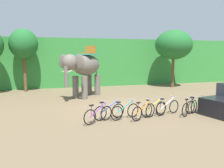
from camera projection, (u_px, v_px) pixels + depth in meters
The scene contains 13 objects.
ground_plane at pixel (123, 108), 13.45m from camera, with size 80.00×80.00×0.00m, color brown.
foliage_hedge at pixel (87, 62), 24.76m from camera, with size 36.00×6.00×4.67m, color #338438.
tree_center_left at pixel (23, 44), 18.87m from camera, with size 2.34×2.34×5.25m.
tree_far_left at pixel (174, 45), 21.45m from camera, with size 3.47×3.47×5.43m.
elephant at pixel (84, 67), 16.43m from camera, with size 3.58×3.76×3.78m.
bike_purple at pixel (98, 114), 10.44m from camera, with size 1.53×0.88×0.92m.
bike_blue at pixel (109, 111), 11.00m from camera, with size 1.67×0.62×0.92m.
bike_teal at pixel (125, 111), 11.03m from camera, with size 1.64×0.69×0.92m.
bike_orange at pixel (144, 111), 10.99m from camera, with size 1.55×0.84×0.92m.
bike_yellow at pixel (154, 109), 11.57m from camera, with size 1.65×0.67×0.92m.
bike_white at pixel (167, 107), 11.85m from camera, with size 1.64×0.69×0.92m.
bike_black at pixel (190, 108), 11.78m from camera, with size 1.51×0.91×0.92m.
bike_green at pixel (196, 106), 12.23m from camera, with size 1.66×0.62×0.92m.
Camera 1 is at (-4.26, -12.47, 3.12)m, focal length 36.43 mm.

